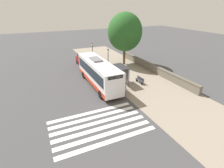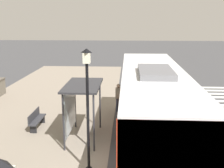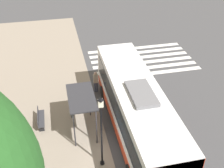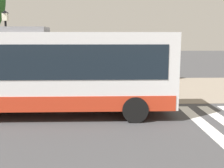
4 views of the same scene
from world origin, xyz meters
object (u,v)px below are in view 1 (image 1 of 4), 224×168
bus_shelter (122,69)px  street_lamp_far (93,52)px  bench (140,80)px  parked_car_behind_bus (83,60)px  bus (98,72)px  street_lamp_near (108,61)px  shade_tree (125,32)px  pedestrian (125,90)px

bus_shelter → street_lamp_far: (0.93, -9.76, 0.39)m
bench → parked_car_behind_bus: size_ratio=0.42×
bus → bus_shelter: size_ratio=3.78×
street_lamp_near → parked_car_behind_bus: bearing=-76.6°
bus → street_lamp_far: 9.18m
bus_shelter → bench: bus_shelter is taller
shade_tree → bus_shelter: bearing=59.3°
street_lamp_near → shade_tree: (-5.49, -4.99, 3.31)m
pedestrian → street_lamp_near: (-0.83, -6.85, 1.66)m
parked_car_behind_bus → shade_tree: bearing=159.2°
bus_shelter → street_lamp_near: street_lamp_near is taller
street_lamp_far → bus: bearing=75.7°
parked_car_behind_bus → bus: bearing=86.7°
shade_tree → bus: bearing=41.7°
street_lamp_near → pedestrian: bearing=83.1°
bench → street_lamp_far: 11.55m
pedestrian → parked_car_behind_bus: size_ratio=0.42×
bench → street_lamp_far: size_ratio=0.41×
street_lamp_near → street_lamp_far: bearing=-88.8°
bench → street_lamp_near: bearing=-51.1°
parked_car_behind_bus → pedestrian: bearing=94.0°
pedestrian → bench: 4.99m
street_lamp_near → shade_tree: shade_tree is taller
pedestrian → bench: bearing=-145.1°
bench → bus_shelter: bearing=-24.0°
pedestrian → bench: size_ratio=0.99×
bus → pedestrian: 5.14m
bus_shelter → parked_car_behind_bus: (2.63, -10.71, -1.16)m
bench → parked_car_behind_bus: parked_car_behind_bus is taller
pedestrian → bus_shelter: bearing=-112.4°
bus → street_lamp_near: 3.25m
pedestrian → shade_tree: shade_tree is taller
bus → bench: bus is taller
bus → bench: (-5.64, 1.98, -1.40)m
bus → shade_tree: 11.34m
street_lamp_far → parked_car_behind_bus: 2.49m
street_lamp_far → parked_car_behind_bus: size_ratio=1.03×
shade_tree → parked_car_behind_bus: shade_tree is taller
bus_shelter → street_lamp_near: size_ratio=0.64×
bus_shelter → pedestrian: 4.39m
street_lamp_far → street_lamp_near: bearing=91.2°
bus_shelter → street_lamp_near: (0.78, -2.92, 0.55)m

